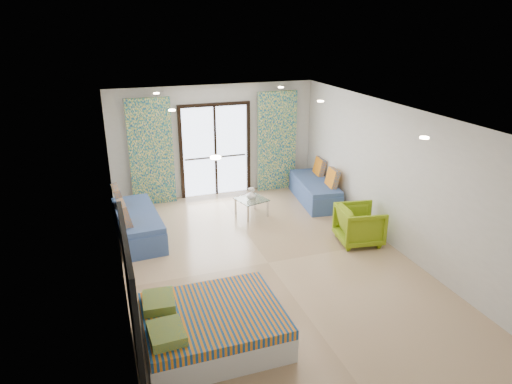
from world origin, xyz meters
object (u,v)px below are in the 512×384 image
object	(u,v)px
coffee_table	(251,201)
daybed_right	(315,190)
daybed_left	(137,223)
armchair	(360,223)
bed	(212,326)

from	to	relation	value
coffee_table	daybed_right	bearing A→B (deg)	10.80
daybed_left	armchair	size ratio (longest dim) A/B	2.47
bed	daybed_right	xyz separation A→B (m)	(3.59, 4.24, 0.03)
bed	coffee_table	world-z (taller)	coffee_table
bed	armchair	world-z (taller)	armchair
coffee_table	armchair	xyz separation A→B (m)	(1.57, -1.94, 0.06)
daybed_right	coffee_table	world-z (taller)	daybed_right
daybed_left	armchair	distance (m)	4.39
bed	daybed_left	xyz separation A→B (m)	(-0.64, 3.61, 0.04)
bed	daybed_left	bearing A→B (deg)	100.11
daybed_right	armchair	distance (m)	2.27
bed	armchair	distance (m)	3.97
daybed_right	coffee_table	size ratio (longest dim) A/B	2.71
bed	daybed_right	distance (m)	5.56
daybed_left	bed	bearing A→B (deg)	-83.84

